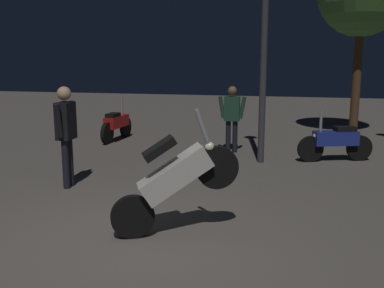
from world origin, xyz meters
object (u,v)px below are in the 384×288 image
at_px(motorcycle_white_foreground, 175,179).
at_px(person_rider_beside, 66,128).
at_px(motorcycle_blue_parked_right, 336,141).
at_px(person_bystander_far, 232,114).
at_px(streetlamp_far, 265,9).
at_px(motorcycle_red_parked_left, 117,124).

distance_m(motorcycle_white_foreground, person_rider_beside, 2.90).
bearing_deg(motorcycle_white_foreground, motorcycle_blue_parked_right, 38.23).
height_order(motorcycle_blue_parked_right, person_bystander_far, person_bystander_far).
bearing_deg(streetlamp_far, motorcycle_red_parked_left, 156.66).
bearing_deg(person_bystander_far, motorcycle_blue_parked_right, -103.12).
relative_size(motorcycle_white_foreground, motorcycle_blue_parked_right, 1.01).
bearing_deg(person_rider_beside, streetlamp_far, -141.85).
distance_m(motorcycle_red_parked_left, motorcycle_blue_parked_right, 5.68).
xyz_separation_m(motorcycle_blue_parked_right, streetlamp_far, (-1.57, -0.44, 2.74)).
relative_size(motorcycle_red_parked_left, streetlamp_far, 0.33).
distance_m(motorcycle_white_foreground, streetlamp_far, 4.96).
relative_size(motorcycle_blue_parked_right, person_bystander_far, 1.03).
bearing_deg(person_bystander_far, person_rider_beside, 142.93).
bearing_deg(motorcycle_white_foreground, person_rider_beside, 119.89).
distance_m(motorcycle_blue_parked_right, person_bystander_far, 2.41).
relative_size(motorcycle_blue_parked_right, person_rider_beside, 0.91).
bearing_deg(motorcycle_red_parked_left, person_rider_beside, -164.64).
height_order(person_rider_beside, streetlamp_far, streetlamp_far).
distance_m(motorcycle_blue_parked_right, streetlamp_far, 3.19).
distance_m(person_rider_beside, person_bystander_far, 4.23).
height_order(motorcycle_blue_parked_right, person_rider_beside, person_rider_beside).
bearing_deg(motorcycle_blue_parked_right, motorcycle_red_parked_left, -31.03).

